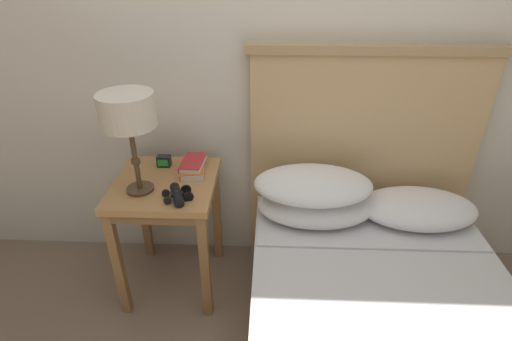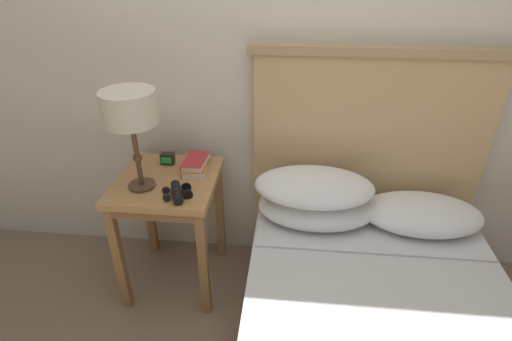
% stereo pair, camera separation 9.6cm
% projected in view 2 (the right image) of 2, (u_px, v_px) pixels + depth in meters
% --- Properties ---
extents(wall_back, '(8.00, 0.06, 2.60)m').
position_uv_depth(wall_back, '(273.00, 39.00, 1.97)').
color(wall_back, beige).
rests_on(wall_back, ground_plane).
extents(nightstand, '(0.51, 0.52, 0.68)m').
position_uv_depth(nightstand, '(168.00, 195.00, 2.07)').
color(nightstand, '#AD7A47').
rests_on(nightstand, ground_plane).
extents(bed, '(1.27, 1.85, 1.30)m').
position_uv_depth(bed, '(376.00, 328.00, 1.69)').
color(bed, olive).
rests_on(bed, ground_plane).
extents(table_lamp, '(0.24, 0.24, 0.48)m').
position_uv_depth(table_lamp, '(130.00, 111.00, 1.76)').
color(table_lamp, '#4C3823').
rests_on(table_lamp, nightstand).
extents(book_on_nightstand, '(0.15, 0.22, 0.04)m').
position_uv_depth(book_on_nightstand, '(194.00, 166.00, 2.09)').
color(book_on_nightstand, silver).
rests_on(book_on_nightstand, nightstand).
extents(book_stacked_on_top, '(0.12, 0.20, 0.03)m').
position_uv_depth(book_stacked_on_top, '(195.00, 161.00, 2.08)').
color(book_stacked_on_top, silver).
rests_on(book_stacked_on_top, book_on_nightstand).
extents(binoculars_pair, '(0.16, 0.16, 0.05)m').
position_uv_depth(binoculars_pair, '(177.00, 192.00, 1.86)').
color(binoculars_pair, black).
rests_on(binoculars_pair, nightstand).
extents(alarm_clock, '(0.07, 0.05, 0.06)m').
position_uv_depth(alarm_clock, '(168.00, 159.00, 2.14)').
color(alarm_clock, black).
rests_on(alarm_clock, nightstand).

